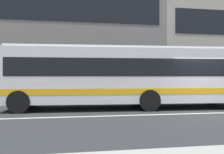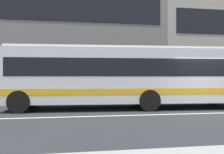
% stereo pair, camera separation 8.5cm
% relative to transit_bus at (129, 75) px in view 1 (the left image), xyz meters
% --- Properties ---
extents(ground_plane, '(160.00, 160.00, 0.00)m').
position_rel_transit_bus_xyz_m(ground_plane, '(3.09, -2.16, -1.69)').
color(ground_plane, '#2A2D30').
extents(lane_centre_line, '(60.00, 0.16, 0.01)m').
position_rel_transit_bus_xyz_m(lane_centre_line, '(3.09, -2.16, -1.69)').
color(lane_centre_line, silver).
rests_on(lane_centre_line, ground_plane).
extents(hedge_row_far, '(16.80, 1.10, 0.92)m').
position_rel_transit_bus_xyz_m(hedge_row_far, '(5.27, 3.44, -1.23)').
color(hedge_row_far, '#24441E').
rests_on(hedge_row_far, ground_plane).
extents(apartment_block_left, '(18.54, 11.14, 13.02)m').
position_rel_transit_bus_xyz_m(apartment_block_left, '(-3.82, 13.65, 4.82)').
color(apartment_block_left, gray).
rests_on(apartment_block_left, ground_plane).
extents(transit_bus, '(12.30, 3.15, 3.06)m').
position_rel_transit_bus_xyz_m(transit_bus, '(0.00, 0.00, 0.00)').
color(transit_bus, silver).
rests_on(transit_bus, ground_plane).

